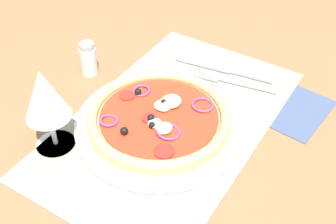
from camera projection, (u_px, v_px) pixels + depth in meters
ground_plane at (170, 127)px, 78.13cm from camera, size 190.00×140.00×2.40cm
placemat at (171, 121)px, 77.20cm from camera, size 50.29×30.37×0.40cm
plate at (159, 125)px, 75.06cm from camera, size 28.25×28.25×1.46cm
pizza at (159, 117)px, 73.88cm from camera, size 24.16×24.16×2.61cm
fork at (225, 80)px, 85.33cm from camera, size 4.57×17.99×0.44cm
knife at (223, 68)px, 88.07cm from camera, size 4.30×20.04×0.62cm
wine_glass at (45, 97)px, 66.57cm from camera, size 7.20×7.20×14.90cm
napkin at (290, 107)px, 79.87cm from camera, size 14.79×13.59×0.36cm
pepper_shaker at (88, 59)px, 85.95cm from camera, size 3.20×3.20×6.70cm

